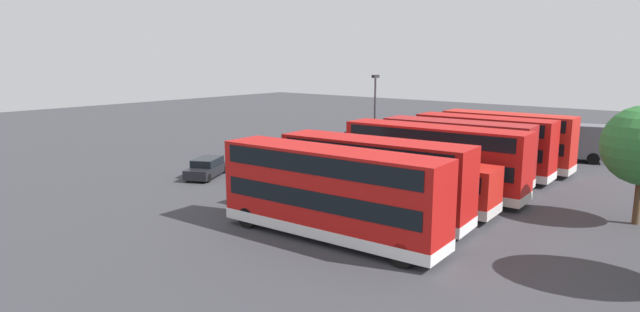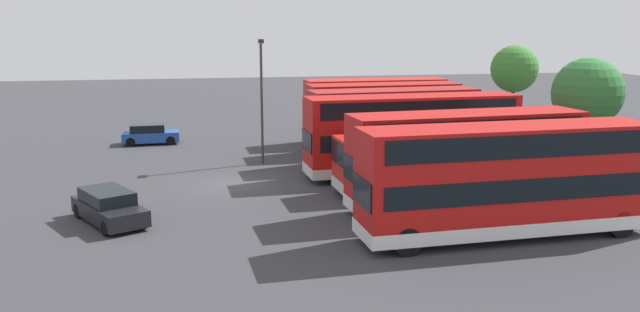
{
  "view_description": "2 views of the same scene",
  "coord_description": "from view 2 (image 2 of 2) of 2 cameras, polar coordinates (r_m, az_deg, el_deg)",
  "views": [
    {
      "loc": [
        30.75,
        25.73,
        8.91
      ],
      "look_at": [
        1.0,
        1.39,
        1.74
      ],
      "focal_mm": 29.79,
      "sensor_mm": 36.0,
      "label": 1
    },
    {
      "loc": [
        34.46,
        -1.91,
        8.5
      ],
      "look_at": [
        -0.54,
        4.82,
        1.27
      ],
      "focal_mm": 36.98,
      "sensor_mm": 36.0,
      "label": 2
    }
  ],
  "objects": [
    {
      "name": "bus_single_deck_fifth",
      "position": [
        34.0,
        10.2,
        -0.38
      ],
      "size": [
        3.18,
        10.76,
        2.95
      ],
      "color": "red",
      "rests_on": "ground"
    },
    {
      "name": "car_hatchback_silver",
      "position": [
        29.9,
        -17.8,
        -4.21
      ],
      "size": [
        4.75,
        3.67,
        1.43
      ],
      "color": "black",
      "rests_on": "ground"
    },
    {
      "name": "tree_midright",
      "position": [
        43.11,
        22.15,
        5.07
      ],
      "size": [
        4.25,
        4.25,
        6.46
      ],
      "color": "#4C3823",
      "rests_on": "ground"
    },
    {
      "name": "bus_double_decker_seventh",
      "position": [
        27.13,
        15.84,
        -1.85
      ],
      "size": [
        3.17,
        12.13,
        4.55
      ],
      "color": "#B71411",
      "rests_on": "ground"
    },
    {
      "name": "ground_plane",
      "position": [
        35.55,
        -7.5,
        -2.46
      ],
      "size": [
        140.0,
        140.0,
        0.0
      ],
      "primitive_type": "plane",
      "color": "#38383D"
    },
    {
      "name": "box_truck_blue",
      "position": [
        55.19,
        4.87,
        4.36
      ],
      "size": [
        4.34,
        7.89,
        3.2
      ],
      "color": "#595960",
      "rests_on": "ground"
    },
    {
      "name": "bus_double_decker_second",
      "position": [
        44.0,
        5.46,
        3.51
      ],
      "size": [
        2.94,
        10.18,
        4.55
      ],
      "color": "#B71411",
      "rests_on": "ground"
    },
    {
      "name": "car_small_green",
      "position": [
        48.47,
        -14.51,
        1.84
      ],
      "size": [
        1.95,
        3.99,
        1.43
      ],
      "color": "#1E479E",
      "rests_on": "ground"
    },
    {
      "name": "bus_double_decker_third",
      "position": [
        40.34,
        6.34,
        2.77
      ],
      "size": [
        3.32,
        10.5,
        4.55
      ],
      "color": "#A51919",
      "rests_on": "ground"
    },
    {
      "name": "bus_double_decker_sixth",
      "position": [
        30.56,
        12.5,
        -0.22
      ],
      "size": [
        3.41,
        11.04,
        4.55
      ],
      "color": "#B71411",
      "rests_on": "ground"
    },
    {
      "name": "bus_double_decker_fourth",
      "position": [
        37.11,
        7.97,
        1.98
      ],
      "size": [
        3.14,
        12.14,
        4.55
      ],
      "color": "#B71411",
      "rests_on": "ground"
    },
    {
      "name": "tree_midleft",
      "position": [
        59.57,
        16.47,
        7.23
      ],
      "size": [
        4.06,
        4.06,
        6.63
      ],
      "color": "#4C3823",
      "rests_on": "ground"
    },
    {
      "name": "lamp_post_tall",
      "position": [
        39.99,
        -5.08,
        5.6
      ],
      "size": [
        0.7,
        0.3,
        7.54
      ],
      "color": "#38383D",
      "rests_on": "ground"
    },
    {
      "name": "bus_double_decker_near_end",
      "position": [
        47.54,
        4.77,
        4.12
      ],
      "size": [
        2.82,
        10.15,
        4.55
      ],
      "color": "red",
      "rests_on": "ground"
    }
  ]
}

